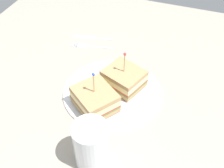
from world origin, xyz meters
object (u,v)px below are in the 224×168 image
plate (112,91)px  fork (87,46)px  sandwich_half_back (95,99)px  sandwich_half_front (124,78)px  drink_glass (91,146)px  knife (91,37)px

plate → fork: 20.92cm
sandwich_half_back → fork: 25.34cm
sandwich_half_front → fork: size_ratio=0.90×
plate → sandwich_half_back: (1.91, 6.42, 2.87)cm
drink_glass → fork: size_ratio=0.80×
sandwich_half_back → knife: sandwich_half_back is taller
drink_glass → fork: bearing=-64.8°
plate → sandwich_half_front: sandwich_half_front is taller
sandwich_half_front → drink_glass: bearing=91.5°
plate → sandwich_half_front: size_ratio=2.15×
sandwich_half_front → sandwich_half_back: 10.02cm
plate → fork: (13.75, -15.76, -0.28)cm
sandwich_half_back → knife: bearing=-64.7°
sandwich_half_front → knife: (16.67, -17.42, -3.03)cm
sandwich_half_front → plate: bearing=51.3°
sandwich_half_back → plate: bearing=-106.6°
fork → plate: bearing=131.1°
drink_glass → knife: bearing=-66.4°
sandwich_half_back → fork: (11.84, -22.18, -3.15)cm
plate → knife: plate is taller
sandwich_half_front → sandwich_half_back: bearing=65.9°
drink_glass → plate: bearing=-81.9°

